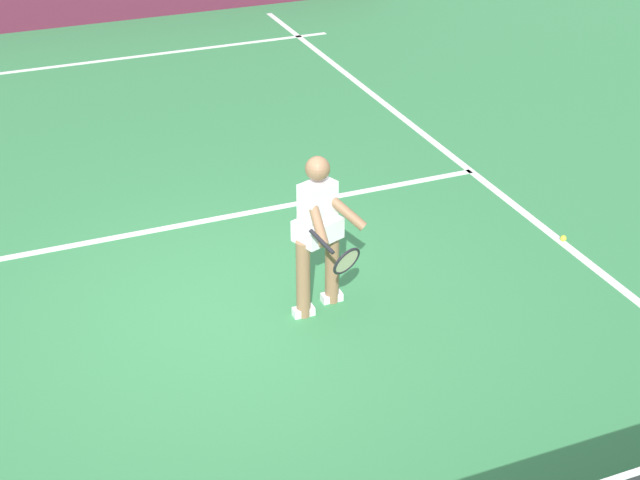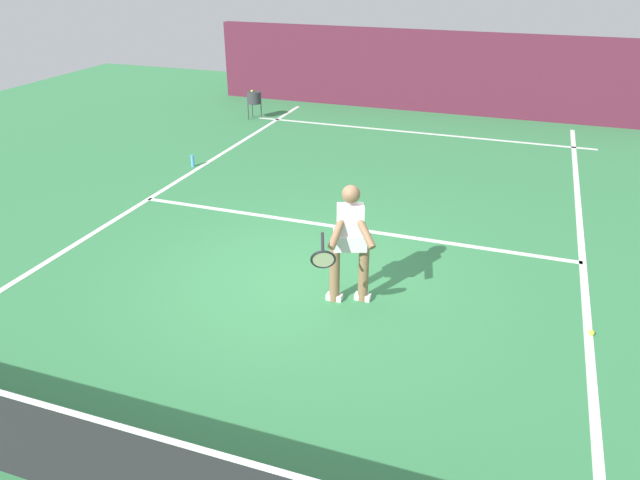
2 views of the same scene
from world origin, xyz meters
The scene contains 6 objects.
ground_plane centered at (0.00, 0.00, 0.00)m, with size 26.16×26.16×0.00m, color #38844C.
baseline_marking centered at (0.00, -7.56, 0.00)m, with size 8.20×0.10×0.01m, color white.
service_line_marking centered at (0.00, -1.76, 0.00)m, with size 7.20×0.10×0.01m, color white.
sideline_left_marking centered at (-3.60, 0.00, 0.00)m, with size 0.10×18.12×0.01m, color white.
tennis_player centered at (-0.75, 0.33, 0.85)m, with size 0.66×1.10×1.55m.
tennis_ball_near centered at (-3.63, 0.11, 0.03)m, with size 0.07×0.07×0.07m, color #D1E533.
Camera 1 is at (2.05, 7.18, 4.93)m, focal length 53.18 mm.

